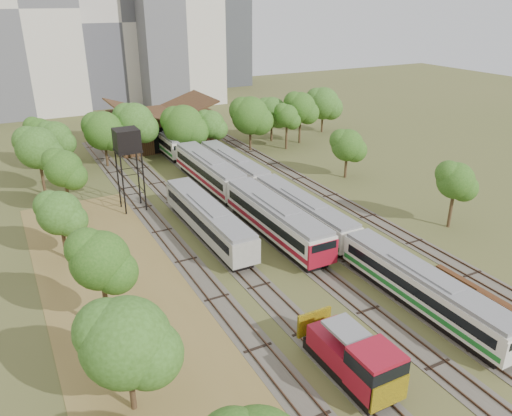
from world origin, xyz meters
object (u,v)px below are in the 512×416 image
railcar_green_set (303,211)px  railcar_red_set (238,192)px  water_tower (127,142)px  shunter_locomotive (357,361)px

railcar_green_set → railcar_red_set: bearing=117.4°
railcar_green_set → water_tower: bearing=138.2°
railcar_green_set → shunter_locomotive: 23.98m
railcar_red_set → railcar_green_set: (4.00, -7.72, -0.28)m
railcar_red_set → water_tower: 13.82m
shunter_locomotive → water_tower: size_ratio=0.84×
railcar_green_set → shunter_locomotive: (-10.00, -21.80, 0.01)m
shunter_locomotive → water_tower: bearing=98.1°
railcar_red_set → water_tower: water_tower is taller
railcar_green_set → shunter_locomotive: size_ratio=6.43×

